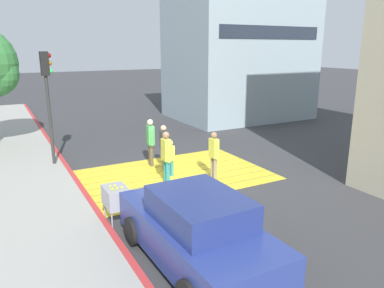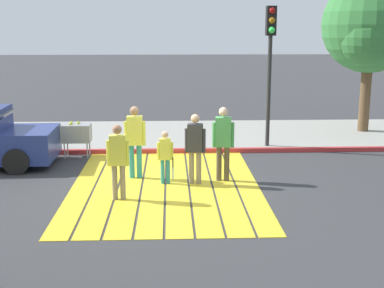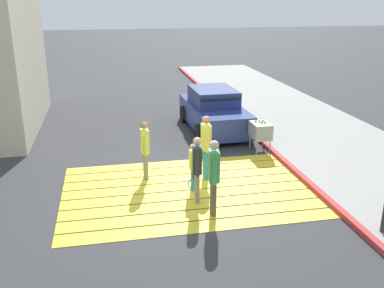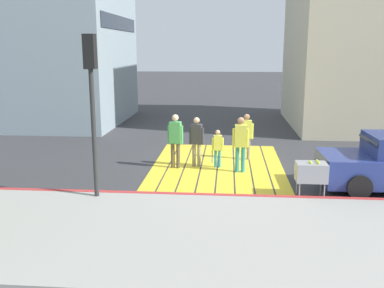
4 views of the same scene
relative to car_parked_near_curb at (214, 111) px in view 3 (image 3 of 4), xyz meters
The scene contains 11 objects.
ground_plane 5.57m from the car_parked_near_curb, 68.77° to the left, with size 120.00×120.00×0.00m, color #38383A.
crosswalk_stripes 5.57m from the car_parked_near_curb, 68.77° to the left, with size 6.40×4.35×0.01m.
sidewalk_west 6.32m from the car_parked_near_curb, 124.98° to the left, with size 4.80×40.00×0.12m, color #9E9B93.
curb_painted 5.34m from the car_parked_near_curb, 103.66° to the left, with size 0.16×40.00×0.13m, color #BC3333.
car_parked_near_curb is the anchor object (origin of this frame).
tennis_ball_cart 2.75m from the car_parked_near_curb, 109.10° to the left, with size 0.56×0.80×1.02m.
pedestrian_adult_lead 5.12m from the car_parked_near_curb, 54.38° to the left, with size 0.22×0.48×1.65m.
pedestrian_adult_trailing 6.15m from the car_parked_near_curb, 72.06° to the left, with size 0.27×0.49×1.68m.
pedestrian_adult_side 6.74m from the car_parked_near_curb, 75.77° to the left, with size 0.27×0.52×1.80m.
pedestrian_teen_behind 4.62m from the car_parked_near_curb, 73.11° to the left, with size 0.24×0.52×1.79m.
pedestrian_child_with_racket 5.48m from the car_parked_near_curb, 70.22° to the left, with size 0.28×0.39×1.28m.
Camera 3 is at (1.92, 10.13, 4.80)m, focal length 40.49 mm.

